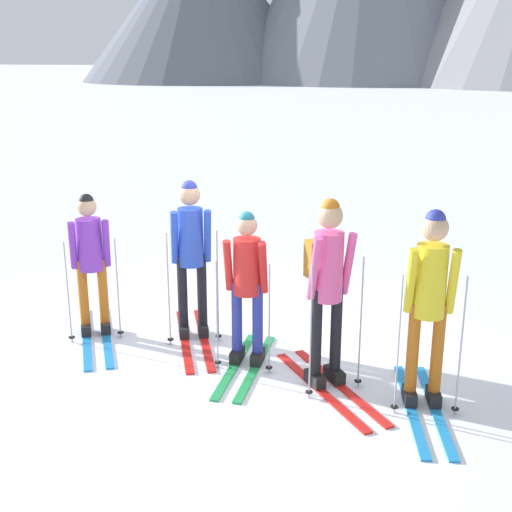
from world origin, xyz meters
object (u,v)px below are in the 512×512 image
skier_in_blue (191,250)px  skier_in_red (247,280)px  skier_in_purple (91,258)px  skier_in_yellow (429,296)px  skier_in_pink (327,281)px

skier_in_blue → skier_in_red: (0.78, -0.52, -0.12)m
skier_in_purple → skier_in_blue: size_ratio=0.94×
skier_in_purple → skier_in_yellow: (3.68, -0.80, 0.14)m
skier_in_blue → skier_in_pink: 1.81m
skier_in_red → skier_in_pink: skier_in_pink is taller
skier_in_purple → skier_in_yellow: skier_in_yellow is taller
skier_in_purple → skier_in_pink: 2.82m
skier_in_yellow → skier_in_blue: bearing=158.8°
skier_in_purple → skier_in_red: bearing=-9.9°
skier_in_blue → skier_in_yellow: (2.55, -0.99, 0.02)m
skier_in_red → skier_in_pink: bearing=-18.8°
skier_in_blue → skier_in_red: size_ratio=1.11×
skier_in_purple → skier_in_red: 1.93m
skier_in_purple → skier_in_blue: 1.15m
skier_in_red → skier_in_yellow: size_ratio=0.88×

